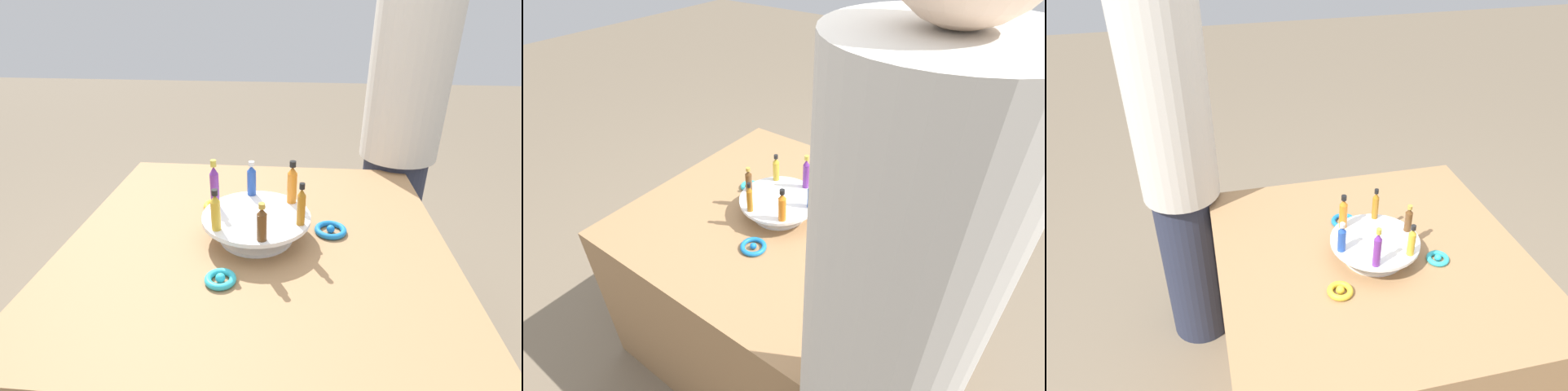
{
  "view_description": "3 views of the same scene",
  "coord_description": "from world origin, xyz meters",
  "views": [
    {
      "loc": [
        0.99,
        0.1,
        1.36
      ],
      "look_at": [
        -0.01,
        0.01,
        0.86
      ],
      "focal_mm": 28.0,
      "sensor_mm": 36.0,
      "label": 1
    },
    {
      "loc": [
        -0.75,
        1.01,
        1.73
      ],
      "look_at": [
        -0.06,
        0.05,
        0.87
      ],
      "focal_mm": 28.0,
      "sensor_mm": 36.0,
      "label": 2
    },
    {
      "loc": [
        -0.53,
        -1.27,
        1.87
      ],
      "look_at": [
        -0.2,
        0.16,
        0.91
      ],
      "focal_mm": 35.0,
      "sensor_mm": 36.0,
      "label": 3
    }
  ],
  "objects": [
    {
      "name": "person_figure",
      "position": [
        -0.64,
        0.53,
        0.91
      ],
      "size": [
        0.31,
        0.31,
        1.8
      ],
      "rotation": [
        0.0,
        0.0,
        -0.69
      ],
      "color": "#282D42",
      "rests_on": "ground_plane"
    },
    {
      "name": "display_stand",
      "position": [
        0.0,
        0.0,
        0.77
      ],
      "size": [
        0.31,
        0.31,
        0.07
      ],
      "color": "white",
      "rests_on": "party_table"
    },
    {
      "name": "ribbon_bow_gold",
      "position": [
        -0.16,
        -0.15,
        0.74
      ],
      "size": [
        0.08,
        0.08,
        0.03
      ],
      "color": "gold",
      "rests_on": "party_table"
    },
    {
      "name": "party_table",
      "position": [
        0.0,
        0.0,
        0.36
      ],
      "size": [
        1.07,
        1.07,
        0.73
      ],
      "color": "#9E754C",
      "rests_on": "ground_plane"
    },
    {
      "name": "ribbon_bow_teal",
      "position": [
        0.21,
        -0.07,
        0.74
      ],
      "size": [
        0.08,
        0.08,
        0.02
      ],
      "color": "#2DB7CC",
      "rests_on": "party_table"
    },
    {
      "name": "ribbon_bow_blue",
      "position": [
        -0.04,
        0.21,
        0.74
      ],
      "size": [
        0.09,
        0.09,
        0.02
      ],
      "color": "blue",
      "rests_on": "party_table"
    },
    {
      "name": "bottle_amber",
      "position": [
        0.04,
        0.12,
        0.86
      ],
      "size": [
        0.02,
        0.02,
        0.12
      ],
      "color": "#AD6B19",
      "rests_on": "display_stand"
    },
    {
      "name": "bottle_brown",
      "position": [
        0.13,
        0.03,
        0.85
      ],
      "size": [
        0.03,
        0.03,
        0.1
      ],
      "color": "brown",
      "rests_on": "display_stand"
    },
    {
      "name": "bottle_purple",
      "position": [
        -0.04,
        -0.12,
        0.87
      ],
      "size": [
        0.03,
        0.03,
        0.14
      ],
      "color": "#702D93",
      "rests_on": "display_stand"
    },
    {
      "name": "bottle_orange",
      "position": [
        -0.09,
        0.1,
        0.86
      ],
      "size": [
        0.03,
        0.03,
        0.13
      ],
      "color": "orange",
      "rests_on": "display_stand"
    },
    {
      "name": "bottle_blue",
      "position": [
        -0.13,
        -0.03,
        0.85
      ],
      "size": [
        0.03,
        0.03,
        0.11
      ],
      "color": "#234CAD",
      "rests_on": "display_stand"
    },
    {
      "name": "bottle_gold",
      "position": [
        0.09,
        -0.1,
        0.86
      ],
      "size": [
        0.03,
        0.03,
        0.12
      ],
      "color": "gold",
      "rests_on": "display_stand"
    }
  ]
}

